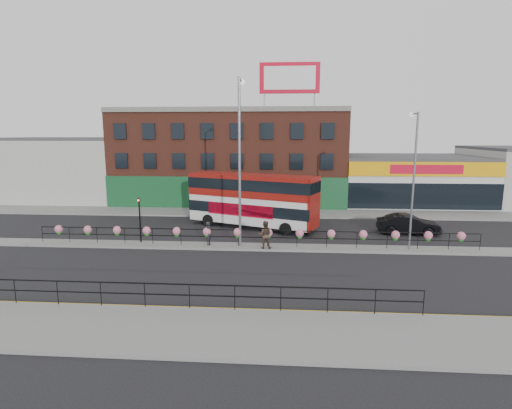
# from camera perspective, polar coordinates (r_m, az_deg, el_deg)

# --- Properties ---
(ground) EXTENTS (120.00, 120.00, 0.00)m
(ground) POSITION_cam_1_polar(r_m,az_deg,el_deg) (27.52, -0.44, -6.22)
(ground) COLOR black
(ground) RESTS_ON ground
(south_pavement) EXTENTS (60.00, 4.00, 0.15)m
(south_pavement) POSITION_cam_1_polar(r_m,az_deg,el_deg) (16.37, -3.90, -17.76)
(south_pavement) COLOR slate
(south_pavement) RESTS_ON ground
(north_pavement) EXTENTS (60.00, 4.00, 0.15)m
(north_pavement) POSITION_cam_1_polar(r_m,az_deg,el_deg) (39.14, 0.93, -1.21)
(north_pavement) COLOR slate
(north_pavement) RESTS_ON ground
(median) EXTENTS (60.00, 1.60, 0.15)m
(median) POSITION_cam_1_polar(r_m,az_deg,el_deg) (27.50, -0.44, -6.07)
(median) COLOR slate
(median) RESTS_ON ground
(yellow_line_inner) EXTENTS (60.00, 0.10, 0.01)m
(yellow_line_inner) POSITION_cam_1_polar(r_m,az_deg,el_deg) (18.45, -2.88, -14.64)
(yellow_line_inner) COLOR gold
(yellow_line_inner) RESTS_ON ground
(yellow_line_outer) EXTENTS (60.00, 0.10, 0.01)m
(yellow_line_outer) POSITION_cam_1_polar(r_m,az_deg,el_deg) (18.29, -2.95, -14.87)
(yellow_line_outer) COLOR gold
(yellow_line_outer) RESTS_ON ground
(brick_building) EXTENTS (25.00, 12.21, 10.30)m
(brick_building) POSITION_cam_1_polar(r_m,az_deg,el_deg) (46.76, -3.45, 6.86)
(brick_building) COLOR brown
(brick_building) RESTS_ON ground
(supermarket) EXTENTS (15.00, 12.25, 5.30)m
(supermarket) POSITION_cam_1_polar(r_m,az_deg,el_deg) (48.55, 20.73, 3.41)
(supermarket) COLOR silver
(supermarket) RESTS_ON ground
(warehouse_west) EXTENTS (15.50, 12.00, 7.30)m
(warehouse_west) POSITION_cam_1_polar(r_m,az_deg,el_deg) (53.45, -25.57, 4.71)
(warehouse_west) COLOR #A6A5A1
(warehouse_west) RESTS_ON ground
(billboard) EXTENTS (6.00, 0.29, 4.40)m
(billboard) POSITION_cam_1_polar(r_m,az_deg,el_deg) (41.69, 4.82, 17.55)
(billboard) COLOR #BA0620
(billboard) RESTS_ON brick_building
(median_railing) EXTENTS (30.04, 0.56, 1.23)m
(median_railing) POSITION_cam_1_polar(r_m,az_deg,el_deg) (27.24, -0.45, -4.11)
(median_railing) COLOR black
(median_railing) RESTS_ON median
(south_railing) EXTENTS (20.04, 0.05, 1.12)m
(south_railing) POSITION_cam_1_polar(r_m,az_deg,el_deg) (18.05, -9.53, -12.05)
(south_railing) COLOR black
(south_railing) RESTS_ON south_pavement
(double_decker_bus) EXTENTS (11.11, 6.58, 4.43)m
(double_decker_bus) POSITION_cam_1_polar(r_m,az_deg,el_deg) (32.99, -0.51, 1.35)
(double_decker_bus) COLOR silver
(double_decker_bus) RESTS_ON ground
(car) EXTENTS (2.46, 4.96, 1.54)m
(car) POSITION_cam_1_polar(r_m,az_deg,el_deg) (33.34, 20.91, -2.65)
(car) COLOR black
(car) RESTS_ON ground
(pedestrian_a) EXTENTS (0.63, 0.45, 1.64)m
(pedestrian_a) POSITION_cam_1_polar(r_m,az_deg,el_deg) (27.71, -6.76, -4.11)
(pedestrian_a) COLOR black
(pedestrian_a) RESTS_ON median
(pedestrian_b) EXTENTS (0.96, 0.77, 1.87)m
(pedestrian_b) POSITION_cam_1_polar(r_m,az_deg,el_deg) (26.67, 1.29, -4.33)
(pedestrian_b) COLOR #3F2F25
(pedestrian_b) RESTS_ON median
(lamp_column_west) EXTENTS (0.40, 1.97, 11.21)m
(lamp_column_west) POSITION_cam_1_polar(r_m,az_deg,el_deg) (26.74, -2.30, 8.08)
(lamp_column_west) COLOR slate
(lamp_column_west) RESTS_ON median
(lamp_column_east) EXTENTS (0.32, 1.57, 8.97)m
(lamp_column_east) POSITION_cam_1_polar(r_m,az_deg,el_deg) (27.99, 21.55, 4.75)
(lamp_column_east) COLOR slate
(lamp_column_east) RESTS_ON median
(traffic_light_median) EXTENTS (0.15, 0.28, 3.65)m
(traffic_light_median) POSITION_cam_1_polar(r_m,az_deg,el_deg) (29.04, -16.33, -0.76)
(traffic_light_median) COLOR black
(traffic_light_median) RESTS_ON median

